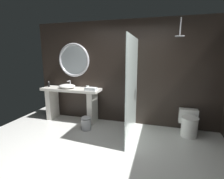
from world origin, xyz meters
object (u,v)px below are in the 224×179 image
Objects in this scene: waste_bin at (86,123)px; folded_hand_towel at (91,89)px; tumbler_cup at (88,87)px; vessel_sink at (67,86)px; toilet at (189,123)px; soap_dispenser at (49,84)px; rain_shower_head at (180,34)px; round_wall_mirror at (74,60)px.

waste_bin is 0.83m from folded_hand_towel.
tumbler_cup is 0.28× the size of waste_bin.
vessel_sink is 3.10m from toilet.
tumbler_cup is 1.18m from soap_dispenser.
soap_dispenser reaches higher than tumbler_cup.
soap_dispenser is 3.50m from rain_shower_head.
toilet is 1.62× the size of waste_bin.
toilet is 2.35m from waste_bin.
rain_shower_head is at bearing -0.86° from vessel_sink.
rain_shower_head is (2.60, -0.30, 0.55)m from round_wall_mirror.
folded_hand_towel is (-1.96, -0.06, -1.24)m from rain_shower_head.
rain_shower_head is at bearing -6.64° from round_wall_mirror.
soap_dispenser is (-1.18, 0.03, 0.02)m from tumbler_cup.
tumbler_cup reaches higher than toilet.
soap_dispenser is 0.54× the size of folded_hand_towel.
soap_dispenser is 3.69m from toilet.
rain_shower_head is 1.11× the size of waste_bin.
folded_hand_towel is at bearing -29.85° from round_wall_mirror.
waste_bin is at bearing -19.21° from soap_dispenser.
vessel_sink is 0.72m from round_wall_mirror.
rain_shower_head is 2.32m from folded_hand_towel.
round_wall_mirror is 2.69× the size of waste_bin.
tumbler_cup is 0.33× the size of folded_hand_towel.
vessel_sink is 3.00× the size of soap_dispenser.
vessel_sink is 0.58m from tumbler_cup.
rain_shower_head reaches higher than soap_dispenser.
rain_shower_head is at bearing 10.49° from waste_bin.
vessel_sink is 0.50× the size of round_wall_mirror.
round_wall_mirror is 3.21× the size of folded_hand_towel.
toilet reaches higher than waste_bin.
waste_bin is (0.13, -0.43, -0.78)m from tumbler_cup.
vessel_sink is at bearing -177.58° from tumbler_cup.
vessel_sink is 0.83× the size of toilet.
tumbler_cup is 0.20m from folded_hand_towel.
toilet is at bearing 9.85° from waste_bin.
soap_dispenser is 1.60m from waste_bin.
toilet is at bearing -0.65° from tumbler_cup.
vessel_sink reaches higher than folded_hand_towel.
rain_shower_head is at bearing -173.85° from toilet.
tumbler_cup is at bearing 106.77° from waste_bin.
round_wall_mirror is 1.72m from waste_bin.
soap_dispenser is 0.97m from round_wall_mirror.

